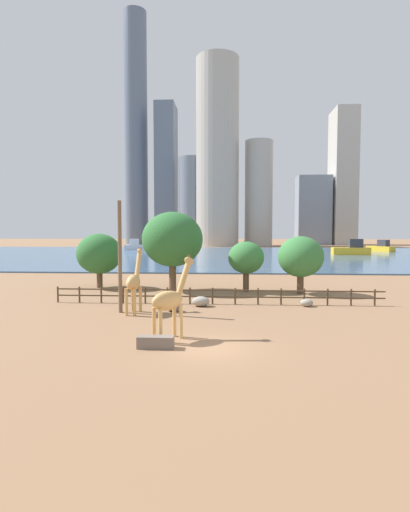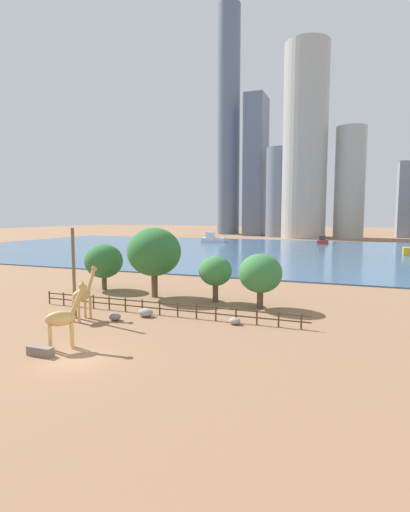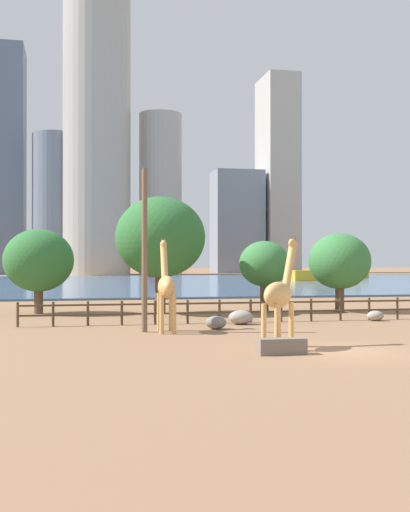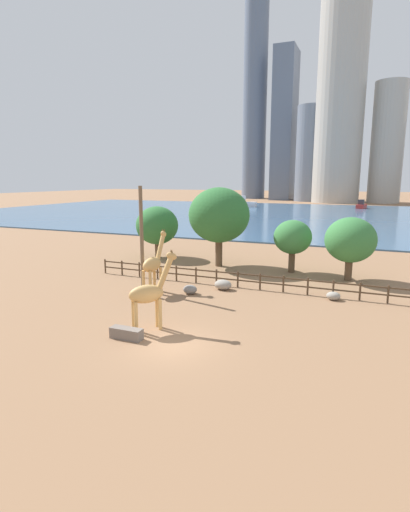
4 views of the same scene
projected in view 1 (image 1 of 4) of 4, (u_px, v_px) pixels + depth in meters
name	position (u px, v px, depth m)	size (l,w,h in m)	color
ground_plane	(225.00, 254.00, 99.48)	(400.00, 400.00, 0.00)	#8C6647
harbor_water	(225.00, 255.00, 96.48)	(180.00, 86.00, 0.20)	#3D6084
giraffe_tall	(134.00, 282.00, 28.12)	(0.94, 3.16, 4.69)	tan
giraffe_companion	(170.00, 300.00, 21.27)	(2.38, 2.52, 4.54)	tan
utility_pole	(120.00, 257.00, 28.23)	(0.28, 0.28, 7.95)	brown
boulder_near_fence	(201.00, 301.00, 30.74)	(1.36, 1.03, 0.77)	gray
boulder_by_pole	(307.00, 303.00, 30.69)	(0.98, 0.78, 0.59)	gray
boulder_small	(173.00, 307.00, 28.80)	(1.07, 0.89, 0.67)	gray
feeding_trough	(156.00, 342.00, 19.76)	(1.80, 0.60, 0.60)	#72665B
enclosure_fence	(215.00, 295.00, 31.70)	(26.12, 0.14, 1.30)	#4C3826
tree_left_large	(301.00, 257.00, 36.84)	(4.20, 4.20, 5.33)	brown
tree_center_broad	(246.00, 258.00, 38.22)	(3.42, 3.42, 4.81)	brown
tree_right_tall	(172.00, 240.00, 38.50)	(5.88, 5.88, 7.66)	brown
tree_left_small	(99.00, 254.00, 40.76)	(4.56, 4.56, 5.55)	brown
boat_ferry	(381.00, 248.00, 109.38)	(6.28, 7.70, 3.27)	gold
boat_sailboat	(352.00, 249.00, 94.81)	(8.65, 3.32, 3.77)	gold
boat_tug	(246.00, 246.00, 124.49)	(2.90, 5.97, 2.52)	#B22D28
boat_barge	(137.00, 246.00, 120.23)	(7.60, 3.20, 3.27)	silver
skyline_tower_needle	(217.00, 154.00, 154.49)	(16.57, 16.57, 71.74)	#ADA89E
skyline_block_central	(313.00, 211.00, 172.34)	(13.99, 10.48, 29.39)	gray
skyline_tower_glass	(194.00, 202.00, 162.14)	(12.16, 12.16, 35.42)	slate
skyline_block_left	(136.00, 130.00, 175.60)	(10.07, 10.07, 100.76)	slate
skyline_block_right	(343.00, 178.00, 171.55)	(9.35, 15.37, 57.50)	#B7B2A8
skyline_tower_short	(166.00, 176.00, 169.48)	(8.11, 13.94, 58.81)	slate
skyline_block_wide	(259.00, 194.00, 157.83)	(11.00, 11.00, 41.23)	#ADA89E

